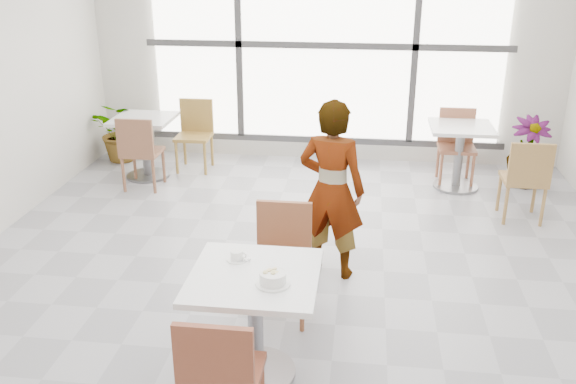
# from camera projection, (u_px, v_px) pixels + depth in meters

# --- Properties ---
(floor) EXTENTS (7.00, 7.00, 0.00)m
(floor) POSITION_uv_depth(u_px,v_px,m) (293.00, 292.00, 5.08)
(floor) COLOR #9E9EA5
(floor) RESTS_ON ground
(wall_back) EXTENTS (6.00, 0.00, 6.00)m
(wall_back) POSITION_uv_depth(u_px,v_px,m) (326.00, 44.00, 7.75)
(wall_back) COLOR silver
(wall_back) RESTS_ON ground
(window) EXTENTS (4.60, 0.07, 2.52)m
(window) POSITION_uv_depth(u_px,v_px,m) (326.00, 45.00, 7.69)
(window) COLOR white
(window) RESTS_ON ground
(main_table) EXTENTS (0.80, 0.80, 0.75)m
(main_table) POSITION_uv_depth(u_px,v_px,m) (255.00, 305.00, 3.91)
(main_table) COLOR white
(main_table) RESTS_ON ground
(chair_near) EXTENTS (0.42, 0.42, 0.87)m
(chair_near) POSITION_uv_depth(u_px,v_px,m) (220.00, 373.00, 3.32)
(chair_near) COLOR brown
(chair_near) RESTS_ON ground
(chair_far) EXTENTS (0.42, 0.42, 0.87)m
(chair_far) POSITION_uv_depth(u_px,v_px,m) (282.00, 252.00, 4.64)
(chair_far) COLOR brown
(chair_far) RESTS_ON ground
(oatmeal_bowl) EXTENTS (0.21, 0.21, 0.09)m
(oatmeal_bowl) POSITION_uv_depth(u_px,v_px,m) (273.00, 278.00, 3.69)
(oatmeal_bowl) COLOR white
(oatmeal_bowl) RESTS_ON main_table
(coffee_cup) EXTENTS (0.16, 0.13, 0.07)m
(coffee_cup) POSITION_uv_depth(u_px,v_px,m) (237.00, 256.00, 3.98)
(coffee_cup) COLOR white
(coffee_cup) RESTS_ON main_table
(person) EXTENTS (0.63, 0.49, 1.54)m
(person) POSITION_uv_depth(u_px,v_px,m) (332.00, 190.00, 5.10)
(person) COLOR black
(person) RESTS_ON ground
(bg_table_left) EXTENTS (0.70, 0.70, 0.75)m
(bg_table_left) POSITION_uv_depth(u_px,v_px,m) (145.00, 139.00, 7.45)
(bg_table_left) COLOR silver
(bg_table_left) RESTS_ON ground
(bg_table_right) EXTENTS (0.70, 0.70, 0.75)m
(bg_table_right) POSITION_uv_depth(u_px,v_px,m) (459.00, 148.00, 7.10)
(bg_table_right) COLOR white
(bg_table_right) RESTS_ON ground
(bg_chair_left_near) EXTENTS (0.42, 0.42, 0.87)m
(bg_chair_left_near) POSITION_uv_depth(u_px,v_px,m) (139.00, 148.00, 7.04)
(bg_chair_left_near) COLOR brown
(bg_chair_left_near) RESTS_ON ground
(bg_chair_left_far) EXTENTS (0.42, 0.42, 0.87)m
(bg_chair_left_far) POSITION_uv_depth(u_px,v_px,m) (195.00, 130.00, 7.76)
(bg_chair_left_far) COLOR #A37C39
(bg_chair_left_far) RESTS_ON ground
(bg_chair_right_near) EXTENTS (0.42, 0.42, 0.87)m
(bg_chair_right_near) POSITION_uv_depth(u_px,v_px,m) (526.00, 176.00, 6.20)
(bg_chair_right_near) COLOR #A27843
(bg_chair_right_near) RESTS_ON ground
(bg_chair_right_far) EXTENTS (0.42, 0.42, 0.87)m
(bg_chair_right_far) POSITION_uv_depth(u_px,v_px,m) (456.00, 141.00, 7.32)
(bg_chair_right_far) COLOR #A06044
(bg_chair_right_far) RESTS_ON ground
(plant_left) EXTENTS (0.87, 0.81, 0.80)m
(plant_left) POSITION_uv_depth(u_px,v_px,m) (123.00, 131.00, 8.06)
(plant_left) COLOR #517B43
(plant_left) RESTS_ON ground
(plant_right) EXTENTS (0.49, 0.49, 0.82)m
(plant_right) POSITION_uv_depth(u_px,v_px,m) (528.00, 152.00, 7.21)
(plant_right) COLOR #4C813D
(plant_right) RESTS_ON ground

